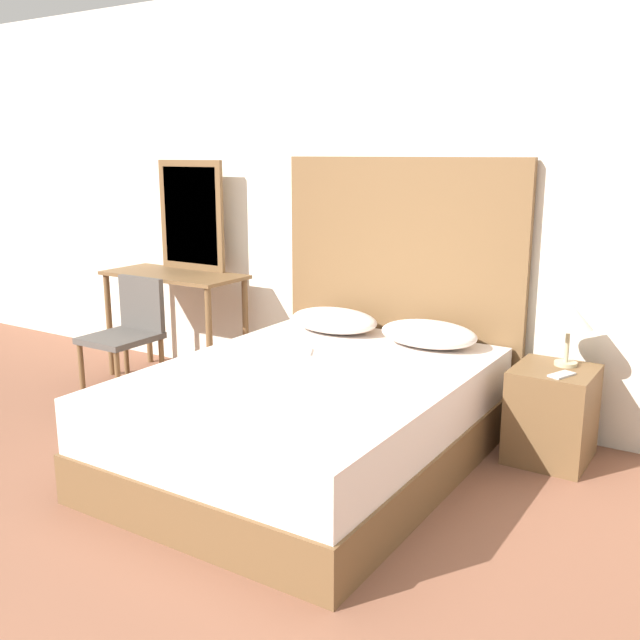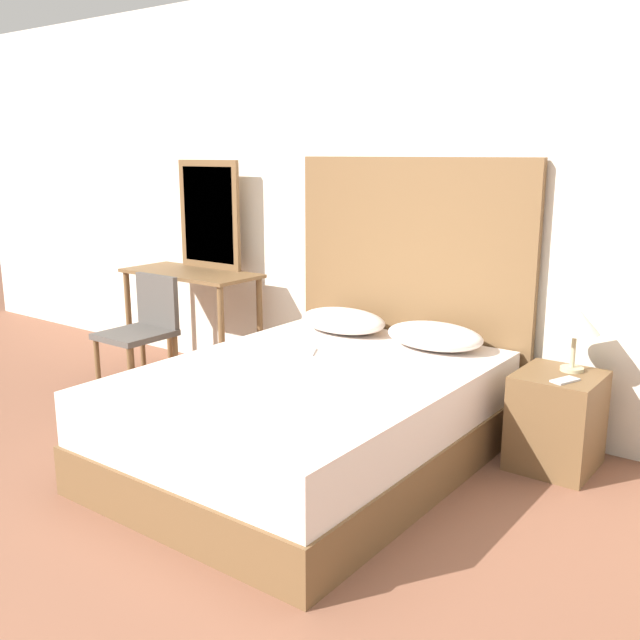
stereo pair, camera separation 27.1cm
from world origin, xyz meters
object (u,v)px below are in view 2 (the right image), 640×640
Objects in this scene: phone_on_nightstand at (565,380)px; chair at (144,326)px; nightstand at (556,420)px; bed at (309,418)px; vanity_desk at (191,290)px; phone_on_bed at (309,352)px; table_lamp at (576,321)px.

phone_on_nightstand is 2.78m from chair.
phone_on_nightstand reaches higher than nightstand.
nightstand is at bearing 118.97° from phone_on_nightstand.
vanity_desk is (-1.63, 0.72, 0.39)m from bed.
bed is 1.83m from vanity_desk.
phone_on_bed is 0.48× the size of table_lamp.
phone_on_bed is 0.32× the size of nightstand.
bed reaches higher than nightstand.
nightstand is 2.75m from chair.
vanity_desk is at bearing 178.43° from phone_on_nightstand.
table_lamp is at bearing 70.55° from nightstand.
vanity_desk is (-2.73, -0.12, -0.13)m from table_lamp.
phone_on_bed reaches higher than bed.
table_lamp reaches higher than phone_on_nightstand.
chair is (-2.76, -0.37, -0.05)m from phone_on_nightstand.
table_lamp is 0.33× the size of vanity_desk.
vanity_desk is (-2.69, -0.03, 0.39)m from nightstand.
vanity_desk is (-1.43, 0.45, 0.12)m from phone_on_bed.
phone_on_bed is 1.44m from table_lamp.
phone_on_nightstand is at bearing -81.43° from table_lamp.
phone_on_nightstand is 0.21× the size of chair.
chair reaches higher than bed.
phone_on_bed is 1.38m from phone_on_nightstand.
phone_on_nightstand is at bearing 15.85° from phone_on_bed.
nightstand is at bearing 10.09° from chair.
vanity_desk is (-2.76, 0.08, 0.13)m from phone_on_nightstand.
bed is at bearing -52.74° from phone_on_bed.
chair is (-2.70, -0.48, 0.21)m from nightstand.
phone_on_bed is 1.38m from nightstand.
vanity_desk reaches higher than phone_on_bed.
table_lamp is 2.81m from chair.
phone_on_nightstand is at bearing -1.57° from vanity_desk.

